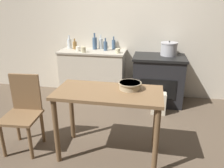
{
  "coord_description": "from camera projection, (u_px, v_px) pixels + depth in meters",
  "views": [
    {
      "loc": [
        0.55,
        -2.43,
        1.67
      ],
      "look_at": [
        0.0,
        0.48,
        0.56
      ],
      "focal_mm": 35.0,
      "sensor_mm": 36.0,
      "label": 1
    }
  ],
  "objects": [
    {
      "name": "bottle_center_left",
      "position": [
        101.0,
        43.0,
        4.02
      ],
      "size": [
        0.07,
        0.07,
        0.26
      ],
      "color": "silver",
      "rests_on": "counter_cabinet"
    },
    {
      "name": "bottle_left",
      "position": [
        114.0,
        44.0,
        3.98
      ],
      "size": [
        0.06,
        0.06,
        0.23
      ],
      "color": "#3D5675",
      "rests_on": "counter_cabinet"
    },
    {
      "name": "cup_right",
      "position": [
        83.0,
        50.0,
        3.74
      ],
      "size": [
        0.09,
        0.09,
        0.1
      ],
      "primitive_type": "cylinder",
      "color": "beige",
      "rests_on": "counter_cabinet"
    },
    {
      "name": "flour_sack",
      "position": [
        159.0,
        103.0,
        3.46
      ],
      "size": [
        0.22,
        0.16,
        0.35
      ],
      "primitive_type": "cube",
      "color": "beige",
      "rests_on": "ground_plane"
    },
    {
      "name": "bottle_center",
      "position": [
        95.0,
        43.0,
        3.97
      ],
      "size": [
        0.08,
        0.08,
        0.29
      ],
      "color": "#3D5675",
      "rests_on": "counter_cabinet"
    },
    {
      "name": "work_table",
      "position": [
        108.0,
        103.0,
        2.36
      ],
      "size": [
        1.14,
        0.56,
        0.79
      ],
      "color": "brown",
      "rests_on": "ground_plane"
    },
    {
      "name": "chair",
      "position": [
        23.0,
        111.0,
        2.57
      ],
      "size": [
        0.43,
        0.43,
        0.89
      ],
      "rotation": [
        0.0,
        0.0,
        0.07
      ],
      "color": "brown",
      "rests_on": "ground_plane"
    },
    {
      "name": "bottle_far_left",
      "position": [
        75.0,
        45.0,
        4.0
      ],
      "size": [
        0.07,
        0.07,
        0.19
      ],
      "color": "olive",
      "rests_on": "counter_cabinet"
    },
    {
      "name": "stove",
      "position": [
        158.0,
        79.0,
        3.8
      ],
      "size": [
        0.87,
        0.64,
        0.83
      ],
      "color": "black",
      "rests_on": "ground_plane"
    },
    {
      "name": "ground_plane",
      "position": [
        105.0,
        136.0,
        2.91
      ],
      "size": [
        14.0,
        14.0,
        0.0
      ],
      "primitive_type": "plane",
      "color": "brown"
    },
    {
      "name": "cup_far_right",
      "position": [
        78.0,
        49.0,
        3.84
      ],
      "size": [
        0.07,
        0.07,
        0.08
      ],
      "primitive_type": "cylinder",
      "color": "silver",
      "rests_on": "counter_cabinet"
    },
    {
      "name": "cup_mid_right",
      "position": [
        118.0,
        51.0,
        3.69
      ],
      "size": [
        0.08,
        0.08,
        0.08
      ],
      "primitive_type": "cylinder",
      "color": "beige",
      "rests_on": "counter_cabinet"
    },
    {
      "name": "bottle_mid_left",
      "position": [
        105.0,
        46.0,
        3.88
      ],
      "size": [
        0.07,
        0.07,
        0.22
      ],
      "color": "#3D5675",
      "rests_on": "counter_cabinet"
    },
    {
      "name": "counter_cabinet",
      "position": [
        93.0,
        74.0,
        4.05
      ],
      "size": [
        1.18,
        0.53,
        0.87
      ],
      "color": "beige",
      "rests_on": "ground_plane"
    },
    {
      "name": "bottle_center_right",
      "position": [
        69.0,
        43.0,
        4.05
      ],
      "size": [
        0.08,
        0.08,
        0.24
      ],
      "color": "silver",
      "rests_on": "counter_cabinet"
    },
    {
      "name": "mixing_bowl_large",
      "position": [
        130.0,
        85.0,
        2.35
      ],
      "size": [
        0.25,
        0.25,
        0.08
      ],
      "color": "tan",
      "rests_on": "work_table"
    },
    {
      "name": "stock_pot",
      "position": [
        169.0,
        49.0,
        3.67
      ],
      "size": [
        0.28,
        0.28,
        0.24
      ],
      "color": "#A8A8AD",
      "rests_on": "stove"
    },
    {
      "name": "wall_back",
      "position": [
        123.0,
        26.0,
        3.93
      ],
      "size": [
        8.0,
        0.07,
        2.55
      ],
      "color": "beige",
      "rests_on": "ground_plane"
    }
  ]
}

